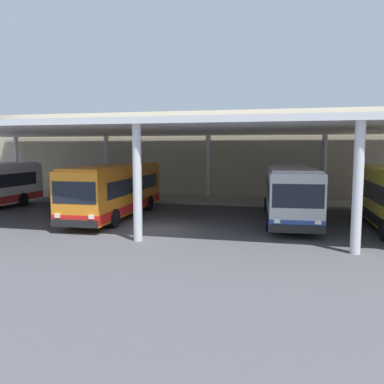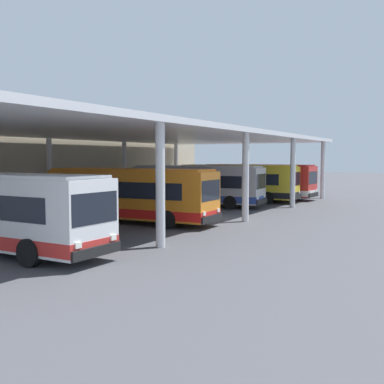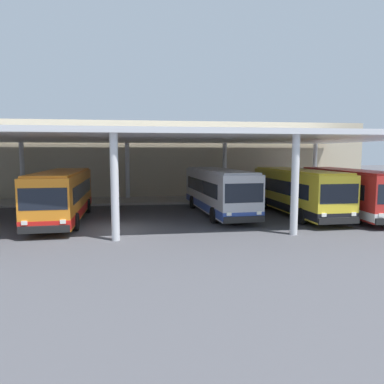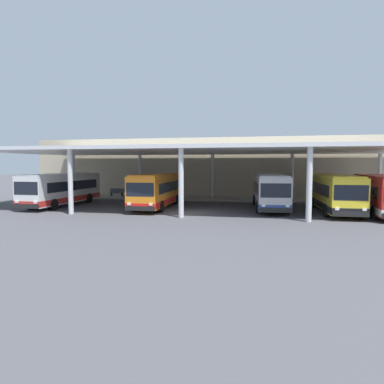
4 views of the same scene
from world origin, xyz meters
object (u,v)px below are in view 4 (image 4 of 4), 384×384
object	(u,v)px
trash_bin	(146,193)
bus_far_bay	(334,193)
bus_second_bay	(157,190)
bus_middle_bay	(270,191)
bus_nearest_bay	(63,189)
bench_waiting	(117,192)
bus_departing	(381,194)

from	to	relation	value
trash_bin	bus_far_bay	bearing A→B (deg)	-22.98
bus_second_bay	bus_middle_bay	world-z (taller)	same
bus_nearest_bay	bus_far_bay	bearing A→B (deg)	1.37
bus_middle_bay	bench_waiting	world-z (taller)	bus_middle_bay
bus_second_bay	bench_waiting	xyz separation A→B (m)	(-7.99, 8.60, -0.99)
bus_far_bay	trash_bin	world-z (taller)	bus_far_bay
trash_bin	bus_second_bay	bearing A→B (deg)	-63.69
bus_far_bay	bus_departing	world-z (taller)	same
bus_middle_bay	bus_departing	size ratio (longest dim) A/B	1.00
bus_second_bay	bus_far_bay	bearing A→B (deg)	0.28
bus_nearest_bay	trash_bin	bearing A→B (deg)	59.24
bench_waiting	trash_bin	xyz separation A→B (m)	(3.78, -0.07, 0.01)
bus_departing	trash_bin	bearing A→B (deg)	158.89
bus_second_bay	bus_far_bay	size ratio (longest dim) A/B	1.00
bus_middle_bay	trash_bin	world-z (taller)	bus_middle_bay
bus_far_bay	bench_waiting	world-z (taller)	bus_far_bay
bus_second_bay	bus_far_bay	distance (m)	15.71
trash_bin	bus_middle_bay	bearing A→B (deg)	-26.80
bus_second_bay	bench_waiting	distance (m)	11.78
bus_nearest_bay	bus_middle_bay	xyz separation A→B (m)	(19.95, 1.70, 0.00)
bus_far_bay	bus_departing	size ratio (longest dim) A/B	0.99
bus_middle_bay	trash_bin	bearing A→B (deg)	153.20
bus_middle_bay	bus_far_bay	world-z (taller)	same
bus_departing	bus_nearest_bay	bearing A→B (deg)	-179.95
bus_second_bay	bus_nearest_bay	bearing A→B (deg)	-176.85
bench_waiting	trash_bin	distance (m)	3.78
bench_waiting	bus_middle_bay	bearing A→B (deg)	-22.06
bus_nearest_bay	trash_bin	xyz separation A→B (m)	(5.39, 9.05, -0.98)
bus_middle_bay	bus_second_bay	bearing A→B (deg)	-173.55
bus_middle_bay	bus_far_bay	distance (m)	5.47
bus_far_bay	trash_bin	xyz separation A→B (m)	(-19.92, 8.45, -0.98)
bus_second_bay	trash_bin	world-z (taller)	bus_second_bay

